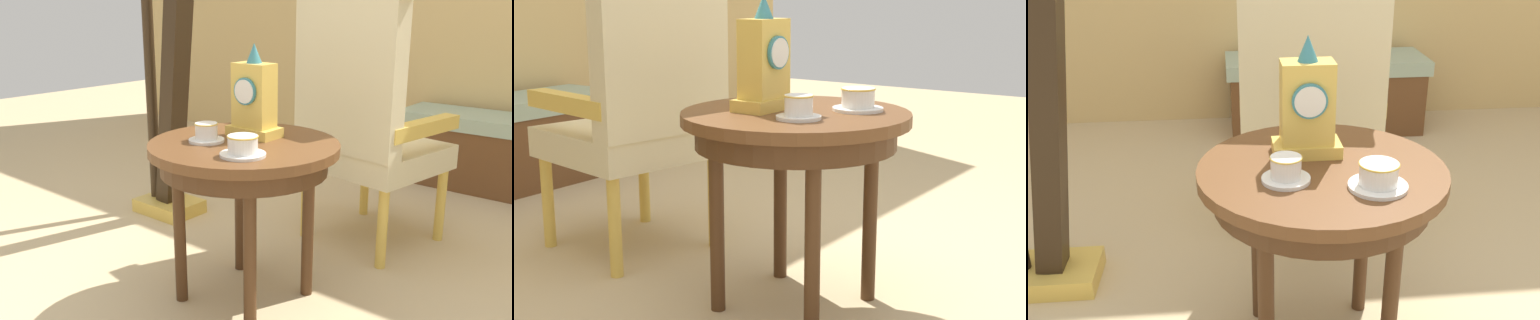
% 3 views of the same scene
% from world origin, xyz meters
% --- Properties ---
extents(ground_plane, '(10.00, 10.00, 0.00)m').
position_xyz_m(ground_plane, '(0.00, 0.00, 0.00)').
color(ground_plane, tan).
extents(side_table, '(0.67, 0.67, 0.60)m').
position_xyz_m(side_table, '(0.04, 0.06, 0.53)').
color(side_table, brown).
rests_on(side_table, ground).
extents(teacup_left, '(0.13, 0.13, 0.07)m').
position_xyz_m(teacup_left, '(-0.06, -0.02, 0.63)').
color(teacup_left, white).
rests_on(teacup_left, side_table).
extents(teacup_right, '(0.15, 0.15, 0.07)m').
position_xyz_m(teacup_right, '(0.16, -0.08, 0.64)').
color(teacup_right, white).
rests_on(teacup_right, side_table).
extents(mantel_clock, '(0.19, 0.11, 0.34)m').
position_xyz_m(mantel_clock, '(0.01, 0.15, 0.74)').
color(mantel_clock, gold).
rests_on(mantel_clock, side_table).
extents(armchair, '(0.62, 0.61, 1.14)m').
position_xyz_m(armchair, '(0.13, 0.76, 0.59)').
color(armchair, beige).
rests_on(armchair, ground).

